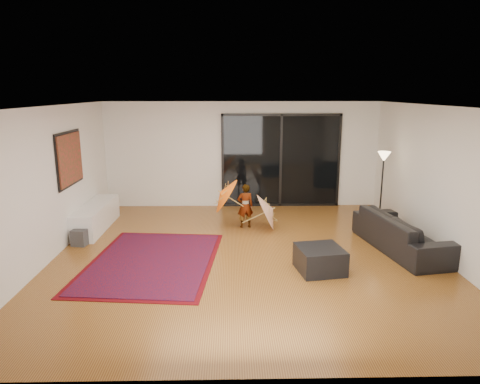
{
  "coord_description": "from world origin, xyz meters",
  "views": [
    {
      "loc": [
        -0.29,
        -7.41,
        2.95
      ],
      "look_at": [
        -0.12,
        0.4,
        1.1
      ],
      "focal_mm": 32.0,
      "sensor_mm": 36.0,
      "label": 1
    }
  ],
  "objects_px": {
    "sofa": "(402,233)",
    "child": "(245,206)",
    "media_console": "(96,216)",
    "ottoman": "(320,259)"
  },
  "relations": [
    {
      "from": "sofa",
      "to": "child",
      "type": "bearing_deg",
      "value": 53.67
    },
    {
      "from": "media_console",
      "to": "child",
      "type": "height_order",
      "value": "child"
    },
    {
      "from": "media_console",
      "to": "sofa",
      "type": "xyz_separation_m",
      "value": [
        6.2,
        -1.42,
        0.07
      ]
    },
    {
      "from": "sofa",
      "to": "ottoman",
      "type": "height_order",
      "value": "sofa"
    },
    {
      "from": "sofa",
      "to": "media_console",
      "type": "bearing_deg",
      "value": 67.03
    },
    {
      "from": "sofa",
      "to": "child",
      "type": "distance_m",
      "value": 3.27
    },
    {
      "from": "ottoman",
      "to": "media_console",
      "type": "bearing_deg",
      "value": 151.85
    },
    {
      "from": "child",
      "to": "ottoman",
      "type": "bearing_deg",
      "value": 105.43
    },
    {
      "from": "media_console",
      "to": "child",
      "type": "distance_m",
      "value": 3.28
    },
    {
      "from": "sofa",
      "to": "ottoman",
      "type": "xyz_separation_m",
      "value": [
        -1.76,
        -0.96,
        -0.13
      ]
    }
  ]
}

